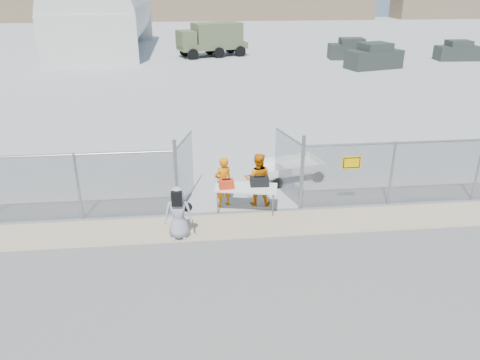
{
  "coord_description": "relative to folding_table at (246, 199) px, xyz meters",
  "views": [
    {
      "loc": [
        -1.44,
        -11.54,
        6.99
      ],
      "look_at": [
        0.0,
        2.0,
        1.1
      ],
      "focal_mm": 35.0,
      "sensor_mm": 36.0,
      "label": 1
    }
  ],
  "objects": [
    {
      "name": "parked_vehicle_far",
      "position": [
        22.97,
        28.22,
        0.45
      ],
      "size": [
        3.92,
        1.89,
        1.74
      ],
      "primitive_type": null,
      "rotation": [
        0.0,
        0.0,
        -0.04
      ],
      "color": "#2C332D",
      "rests_on": "ground"
    },
    {
      "name": "ground",
      "position": [
        -0.19,
        -2.02,
        -0.42
      ],
      "size": [
        160.0,
        160.0,
        0.0
      ],
      "primitive_type": "plane",
      "color": "#575757"
    },
    {
      "name": "chain_link_fence",
      "position": [
        -0.19,
        -0.02,
        0.68
      ],
      "size": [
        40.0,
        0.2,
        2.2
      ],
      "primitive_type": null,
      "color": "gray",
      "rests_on": "ground"
    },
    {
      "name": "military_truck",
      "position": [
        0.64,
        32.95,
        1.13
      ],
      "size": [
        6.94,
        4.29,
        3.11
      ],
      "primitive_type": null,
      "rotation": [
        0.0,
        0.0,
        0.31
      ],
      "color": "#545F3B",
      "rests_on": "ground"
    },
    {
      "name": "black_duffel",
      "position": [
        0.44,
        0.07,
        0.56
      ],
      "size": [
        0.61,
        0.37,
        0.29
      ],
      "primitive_type": "cube",
      "rotation": [
        0.0,
        0.0,
        -0.03
      ],
      "color": "black",
      "rests_on": "folding_table"
    },
    {
      "name": "visitor",
      "position": [
        -2.14,
        -1.52,
        0.39
      ],
      "size": [
        0.82,
        0.56,
        1.62
      ],
      "primitive_type": "imported",
      "rotation": [
        0.0,
        0.0,
        -0.06
      ],
      "color": "#9A98A7",
      "rests_on": "ground"
    },
    {
      "name": "utility_trailer",
      "position": [
        1.98,
        2.46,
        -0.05
      ],
      "size": [
        3.33,
        2.27,
        0.74
      ],
      "primitive_type": null,
      "rotation": [
        0.0,
        0.0,
        0.25
      ],
      "color": "white",
      "rests_on": "ground"
    },
    {
      "name": "quonset_hangar",
      "position": [
        -10.19,
        37.98,
        3.58
      ],
      "size": [
        9.0,
        18.0,
        8.0
      ],
      "primitive_type": null,
      "color": "silver",
      "rests_on": "ground"
    },
    {
      "name": "dirt_strip",
      "position": [
        -0.19,
        -1.02,
        -0.41
      ],
      "size": [
        44.0,
        1.6,
        0.01
      ],
      "primitive_type": "cube",
      "color": "tan",
      "rests_on": "ground"
    },
    {
      "name": "parked_vehicle_near",
      "position": [
        13.7,
        24.86,
        0.61
      ],
      "size": [
        4.94,
        3.21,
        2.06
      ],
      "primitive_type": null,
      "rotation": [
        0.0,
        0.0,
        0.27
      ],
      "color": "#2C332D",
      "rests_on": "ground"
    },
    {
      "name": "tarmac_inside",
      "position": [
        -0.19,
        39.98,
        -0.42
      ],
      "size": [
        160.0,
        80.0,
        0.01
      ],
      "primitive_type": "cube",
      "color": "#A1A1A1",
      "rests_on": "ground"
    },
    {
      "name": "security_worker_left",
      "position": [
        -0.7,
        0.43,
        0.44
      ],
      "size": [
        0.74,
        0.63,
        1.72
      ],
      "primitive_type": "imported",
      "rotation": [
        0.0,
        0.0,
        3.57
      ],
      "color": "orange",
      "rests_on": "ground"
    },
    {
      "name": "orange_bag",
      "position": [
        -0.63,
        -0.03,
        0.56
      ],
      "size": [
        0.47,
        0.32,
        0.29
      ],
      "primitive_type": "cube",
      "rotation": [
        0.0,
        0.0,
        0.04
      ],
      "color": "red",
      "rests_on": "folding_table"
    },
    {
      "name": "folding_table",
      "position": [
        0.0,
        0.0,
        0.0
      ],
      "size": [
        2.11,
        1.22,
        0.84
      ],
      "primitive_type": null,
      "rotation": [
        0.0,
        0.0,
        -0.21
      ],
      "color": "white",
      "rests_on": "ground"
    },
    {
      "name": "security_worker_right",
      "position": [
        0.44,
        0.43,
        0.48
      ],
      "size": [
        0.97,
        0.81,
        1.8
      ],
      "primitive_type": "imported",
      "rotation": [
        0.0,
        0.0,
        2.99
      ],
      "color": "orange",
      "rests_on": "ground"
    },
    {
      "name": "parked_vehicle_mid",
      "position": [
        13.45,
        29.98,
        0.51
      ],
      "size": [
        4.25,
        2.2,
        1.86
      ],
      "primitive_type": null,
      "rotation": [
        0.0,
        0.0,
        -0.08
      ],
      "color": "#2C332D",
      "rests_on": "ground"
    }
  ]
}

